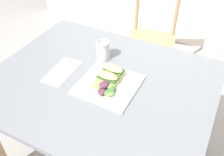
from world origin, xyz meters
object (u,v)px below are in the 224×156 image
plate_lunch (108,85)px  fork_on_napkin (64,69)px  chair_wooden_far (152,39)px  dining_table (100,97)px  sandwich_half_back (113,70)px  mason_jar_iced_tea (103,51)px  sandwich_half_front (107,78)px

plate_lunch → fork_on_napkin: plate_lunch is taller
fork_on_napkin → plate_lunch: bearing=-0.2°
chair_wooden_far → plate_lunch: chair_wooden_far is taller
dining_table → chair_wooden_far: size_ratio=1.35×
sandwich_half_back → fork_on_napkin: size_ratio=0.64×
sandwich_half_back → mason_jar_iced_tea: bearing=136.4°
dining_table → chair_wooden_far: (-0.04, 0.98, -0.17)m
sandwich_half_front → fork_on_napkin: size_ratio=0.64×
plate_lunch → mason_jar_iced_tea: mason_jar_iced_tea is taller
sandwich_half_front → mason_jar_iced_tea: size_ratio=1.05×
chair_wooden_far → plate_lunch: bearing=-84.2°
chair_wooden_far → plate_lunch: size_ratio=2.93×
sandwich_half_back → plate_lunch: bearing=-79.9°
sandwich_half_back → chair_wooden_far: bearing=95.4°
plate_lunch → sandwich_half_front: sandwich_half_front is taller
dining_table → chair_wooden_far: chair_wooden_far is taller
chair_wooden_far → sandwich_half_front: (0.09, -0.98, 0.33)m
sandwich_half_front → mason_jar_iced_tea: 0.22m
chair_wooden_far → sandwich_half_back: 0.98m
sandwich_half_front → sandwich_half_back: (-0.00, 0.07, 0.00)m
dining_table → plate_lunch: bearing=-13.1°
dining_table → sandwich_half_back: 0.18m
dining_table → chair_wooden_far: 0.99m
chair_wooden_far → plate_lunch: (0.10, -0.99, 0.30)m
dining_table → mason_jar_iced_tea: 0.26m
chair_wooden_far → sandwich_half_front: bearing=-84.8°
sandwich_half_back → fork_on_napkin: sandwich_half_back is taller
dining_table → plate_lunch: size_ratio=3.95×
sandwich_half_back → fork_on_napkin: bearing=-163.8°
chair_wooden_far → mason_jar_iced_tea: bearing=-92.8°
sandwich_half_front → dining_table: bearing=178.8°
chair_wooden_far → mason_jar_iced_tea: (-0.04, -0.80, 0.34)m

